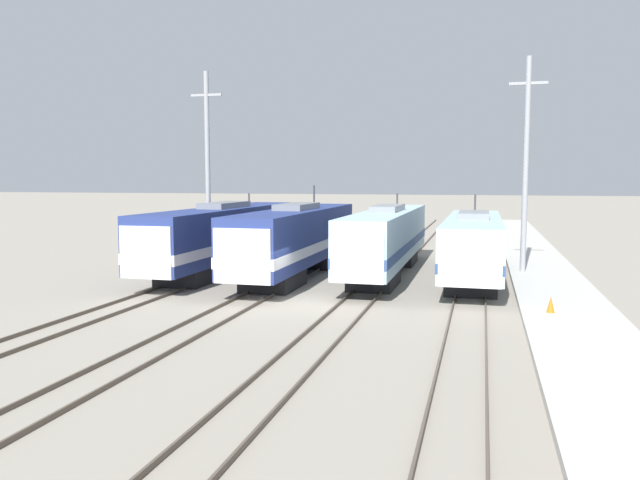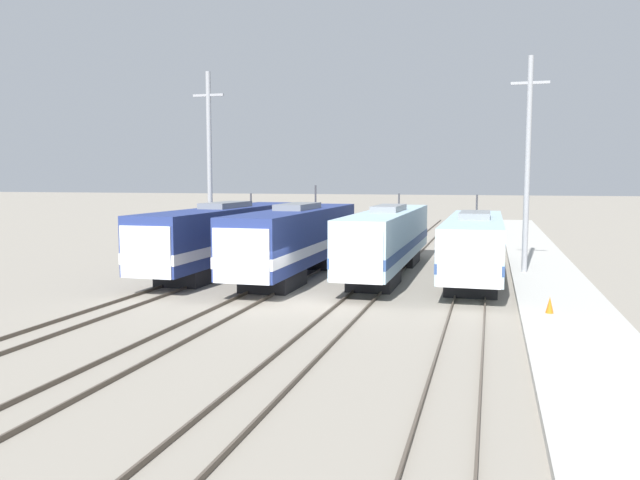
{
  "view_description": "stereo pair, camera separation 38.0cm",
  "coord_description": "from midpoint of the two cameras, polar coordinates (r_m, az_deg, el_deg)",
  "views": [
    {
      "loc": [
        8.14,
        -27.75,
        5.81
      ],
      "look_at": [
        -0.06,
        3.55,
        2.62
      ],
      "focal_mm": 35.0,
      "sensor_mm": 36.0,
      "label": 1
    },
    {
      "loc": [
        8.51,
        -27.65,
        5.81
      ],
      "look_at": [
        -0.06,
        3.55,
        2.62
      ],
      "focal_mm": 35.0,
      "sensor_mm": 36.0,
      "label": 2
    }
  ],
  "objects": [
    {
      "name": "catenary_tower_left",
      "position": [
        42.75,
        -10.49,
        6.64
      ],
      "size": [
        2.17,
        0.33,
        12.88
      ],
      "color": "gray",
      "rests_on": "ground_plane"
    },
    {
      "name": "catenary_tower_right",
      "position": [
        38.78,
        18.04,
        6.57
      ],
      "size": [
        2.17,
        0.33,
        12.88
      ],
      "color": "gray",
      "rests_on": "ground_plane"
    },
    {
      "name": "locomotive_far_right",
      "position": [
        36.62,
        13.54,
        -0.45
      ],
      "size": [
        3.08,
        17.29,
        4.81
      ],
      "color": "#232326",
      "rests_on": "ground_plane"
    },
    {
      "name": "locomotive_center_left",
      "position": [
        36.67,
        -2.63,
        0.03
      ],
      "size": [
        3.08,
        17.64,
        5.38
      ],
      "color": "black",
      "rests_on": "ground_plane"
    },
    {
      "name": "rail_pair_center_left",
      "position": [
        30.31,
        -6.65,
        -5.31
      ],
      "size": [
        1.51,
        120.0,
        0.15
      ],
      "color": "#4C4238",
      "rests_on": "ground_plane"
    },
    {
      "name": "rail_pair_center_right",
      "position": [
        28.87,
        2.86,
        -5.83
      ],
      "size": [
        1.51,
        120.0,
        0.15
      ],
      "color": "#4C4238",
      "rests_on": "ground_plane"
    },
    {
      "name": "rail_pair_far_left",
      "position": [
        32.48,
        -15.07,
        -4.73
      ],
      "size": [
        1.5,
        120.0,
        0.15
      ],
      "color": "#4C4238",
      "rests_on": "ground_plane"
    },
    {
      "name": "traffic_cone",
      "position": [
        27.56,
        19.97,
        -5.55
      ],
      "size": [
        0.32,
        0.32,
        0.68
      ],
      "color": "orange",
      "rests_on": "platform"
    },
    {
      "name": "ground_plane",
      "position": [
        29.5,
        -2.01,
        -5.73
      ],
      "size": [
        400.0,
        400.0,
        0.0
      ],
      "primitive_type": "plane",
      "color": "gray"
    },
    {
      "name": "locomotive_center_right",
      "position": [
        37.75,
        5.81,
        0.07
      ],
      "size": [
        2.79,
        19.06,
        4.82
      ],
      "color": "#232326",
      "rests_on": "ground_plane"
    },
    {
      "name": "platform",
      "position": [
        28.49,
        21.48,
        -6.24
      ],
      "size": [
        4.0,
        120.0,
        0.28
      ],
      "color": "#B7B5AD",
      "rests_on": "ground_plane"
    },
    {
      "name": "locomotive_far_left",
      "position": [
        39.52,
        -9.2,
        0.36
      ],
      "size": [
        3.02,
        19.32,
        4.8
      ],
      "color": "black",
      "rests_on": "ground_plane"
    },
    {
      "name": "rail_pair_far_right",
      "position": [
        28.3,
        13.07,
        -6.21
      ],
      "size": [
        1.5,
        120.0,
        0.15
      ],
      "color": "#4C4238",
      "rests_on": "ground_plane"
    }
  ]
}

